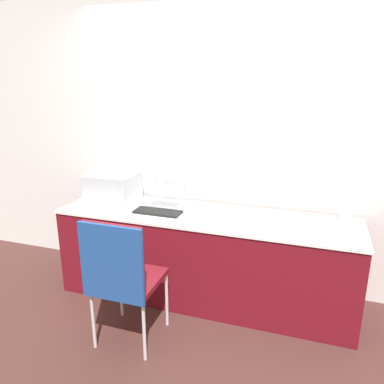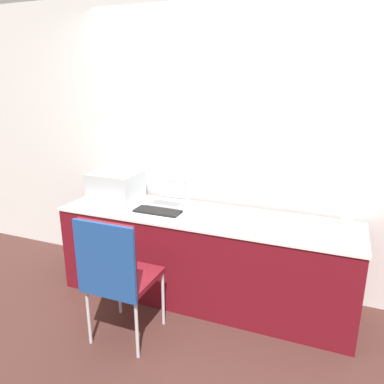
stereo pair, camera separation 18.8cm
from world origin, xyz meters
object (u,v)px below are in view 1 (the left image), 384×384
at_px(printer, 113,186).
at_px(metal_pitcher, 347,211).
at_px(chair, 120,271).
at_px(external_keyboard, 158,212).
at_px(coffee_cup, 188,208).
at_px(laptop_left, 167,198).

relative_size(printer, metal_pitcher, 1.84).
xyz_separation_m(metal_pitcher, chair, (-1.47, -0.98, -0.27)).
relative_size(external_keyboard, metal_pitcher, 1.73).
bearing_deg(metal_pitcher, coffee_cup, -171.71).
height_order(laptop_left, coffee_cup, laptop_left).
bearing_deg(external_keyboard, metal_pitcher, 9.70).
relative_size(laptop_left, chair, 0.30).
relative_size(printer, external_keyboard, 1.06).
bearing_deg(coffee_cup, external_keyboard, -163.31).
xyz_separation_m(printer, chair, (0.55, -0.89, -0.31)).
xyz_separation_m(external_keyboard, metal_pitcher, (1.50, 0.26, 0.10)).
xyz_separation_m(printer, coffee_cup, (0.76, -0.09, -0.10)).
bearing_deg(laptop_left, printer, -169.20).
bearing_deg(external_keyboard, printer, 162.29).
xyz_separation_m(laptop_left, metal_pitcher, (1.52, -0.00, 0.06)).
distance_m(external_keyboard, metal_pitcher, 1.53).
bearing_deg(chair, external_keyboard, 92.63).
xyz_separation_m(printer, metal_pitcher, (2.02, 0.09, -0.04)).
bearing_deg(coffee_cup, printer, 173.15).
distance_m(external_keyboard, chair, 0.75).
xyz_separation_m(coffee_cup, chair, (-0.21, -0.80, -0.21)).
bearing_deg(laptop_left, coffee_cup, -35.33).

